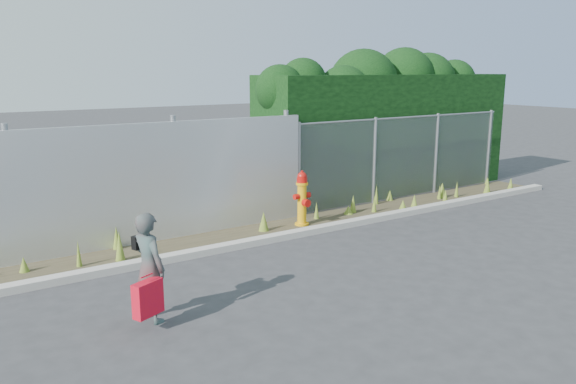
% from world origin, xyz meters
% --- Properties ---
extents(ground, '(80.00, 80.00, 0.00)m').
position_xyz_m(ground, '(0.00, 0.00, 0.00)').
color(ground, '#323234').
rests_on(ground, ground).
extents(curb, '(16.00, 0.22, 0.12)m').
position_xyz_m(curb, '(0.00, 1.80, 0.06)').
color(curb, '#AAA39A').
rests_on(curb, ground).
extents(weed_strip, '(16.00, 1.26, 0.51)m').
position_xyz_m(weed_strip, '(0.43, 2.42, 0.10)').
color(weed_strip, '#3F3624').
rests_on(weed_strip, ground).
extents(corrugated_fence, '(8.50, 0.21, 2.30)m').
position_xyz_m(corrugated_fence, '(-3.25, 3.01, 1.10)').
color(corrugated_fence, '#BABDC2').
rests_on(corrugated_fence, ground).
extents(chainlink_fence, '(6.50, 0.07, 2.05)m').
position_xyz_m(chainlink_fence, '(4.25, 3.00, 1.03)').
color(chainlink_fence, gray).
rests_on(chainlink_fence, ground).
extents(hedge, '(7.49, 1.91, 3.70)m').
position_xyz_m(hedge, '(4.50, 4.05, 1.97)').
color(hedge, black).
rests_on(hedge, ground).
extents(fire_hydrant, '(0.38, 0.34, 1.15)m').
position_xyz_m(fire_hydrant, '(0.68, 2.36, 0.56)').
color(fire_hydrant, '#E4A20C').
rests_on(fire_hydrant, ground).
extents(woman, '(0.47, 0.59, 1.41)m').
position_xyz_m(woman, '(-3.44, -0.19, 0.71)').
color(woman, '#106561').
rests_on(woman, ground).
extents(red_tote_bag, '(0.39, 0.14, 0.51)m').
position_xyz_m(red_tote_bag, '(-3.57, -0.44, 0.41)').
color(red_tote_bag, red).
extents(black_shoulder_bag, '(0.23, 0.10, 0.17)m').
position_xyz_m(black_shoulder_bag, '(-3.47, -0.00, 1.00)').
color(black_shoulder_bag, black).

